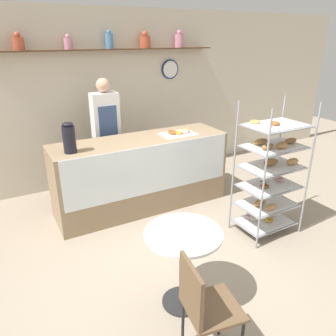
% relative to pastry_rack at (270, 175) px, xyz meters
% --- Properties ---
extents(ground_plane, '(14.00, 14.00, 0.00)m').
position_rel_pastry_rack_xyz_m(ground_plane, '(-1.08, 0.15, -0.76)').
color(ground_plane, gray).
extents(back_wall, '(10.00, 0.30, 2.70)m').
position_rel_pastry_rack_xyz_m(back_wall, '(-1.07, 2.53, 0.61)').
color(back_wall, beige).
rests_on(back_wall, ground_plane).
extents(display_counter, '(2.40, 0.70, 1.01)m').
position_rel_pastry_rack_xyz_m(display_counter, '(-1.08, 1.32, -0.25)').
color(display_counter, '#937A5B').
rests_on(display_counter, ground_plane).
extents(pastry_rack, '(0.74, 0.52, 1.63)m').
position_rel_pastry_rack_xyz_m(pastry_rack, '(0.00, 0.00, 0.00)').
color(pastry_rack, gray).
rests_on(pastry_rack, ground_plane).
extents(person_worker, '(0.38, 0.23, 1.76)m').
position_rel_pastry_rack_xyz_m(person_worker, '(-1.34, 1.94, 0.21)').
color(person_worker, '#282833').
rests_on(person_worker, ground_plane).
extents(cafe_table, '(0.67, 0.67, 0.76)m').
position_rel_pastry_rack_xyz_m(cafe_table, '(-1.54, -0.54, -0.19)').
color(cafe_table, '#262628').
rests_on(cafe_table, ground_plane).
extents(cafe_chair, '(0.44, 0.44, 0.90)m').
position_rel_pastry_rack_xyz_m(cafe_chair, '(-1.72, -1.11, -0.20)').
color(cafe_chair, black).
rests_on(cafe_chair, ground_plane).
extents(coffee_carafe, '(0.15, 0.15, 0.37)m').
position_rel_pastry_rack_xyz_m(coffee_carafe, '(-2.03, 1.22, 0.44)').
color(coffee_carafe, black).
rests_on(coffee_carafe, display_counter).
extents(donut_tray_counter, '(0.48, 0.35, 0.05)m').
position_rel_pastry_rack_xyz_m(donut_tray_counter, '(-0.52, 1.26, 0.28)').
color(donut_tray_counter, white).
rests_on(donut_tray_counter, display_counter).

